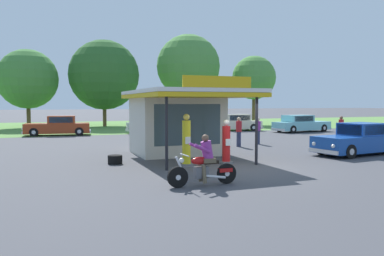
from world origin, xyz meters
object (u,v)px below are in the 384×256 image
parked_car_back_row_far_right (301,124)px  parked_car_back_row_right (58,127)px  motorcycle_with_rider (204,165)px  bystander_standing_back_lot (258,130)px  gas_pump_offside (226,144)px  featured_classic_sedan (359,140)px  parked_car_back_row_centre_right (233,123)px  bystander_leaning_by_kiosk (239,131)px  bystander_admiring_sedan (341,128)px  spare_tire_stack (115,160)px  parked_car_back_row_far_left (160,125)px  gas_pump_nearside (186,142)px

parked_car_back_row_far_right → parked_car_back_row_right: bearing=169.5°
motorcycle_with_rider → bystander_standing_back_lot: size_ratio=1.38×
gas_pump_offside → parked_car_back_row_far_right: (14.09, 14.02, -0.16)m
gas_pump_offside → featured_classic_sedan: gas_pump_offside is taller
parked_car_back_row_centre_right → bystander_standing_back_lot: bearing=-109.5°
parked_car_back_row_centre_right → bystander_standing_back_lot: bystander_standing_back_lot is taller
parked_car_back_row_right → bystander_leaning_by_kiosk: bearing=-52.2°
parked_car_back_row_right → bystander_admiring_sedan: bearing=-32.1°
motorcycle_with_rider → parked_car_back_row_right: motorcycle_with_rider is taller
gas_pump_offside → spare_tire_stack: bearing=159.9°
motorcycle_with_rider → parked_car_back_row_centre_right: bearing=61.0°
motorcycle_with_rider → bystander_standing_back_lot: 12.79m
parked_car_back_row_right → parked_car_back_row_centre_right: (15.25, -0.23, -0.01)m
parked_car_back_row_far_left → bystander_leaning_by_kiosk: bearing=-83.8°
parked_car_back_row_right → gas_pump_nearside: bearing=-76.6°
parked_car_back_row_centre_right → bystander_admiring_sedan: 11.30m
featured_classic_sedan → spare_tire_stack: featured_classic_sedan is taller
parked_car_back_row_right → parked_car_back_row_far_right: parked_car_back_row_right is taller
gas_pump_offside → featured_classic_sedan: (7.43, 0.33, -0.15)m
bystander_standing_back_lot → parked_car_back_row_far_right: bearing=40.9°
motorcycle_with_rider → spare_tire_stack: motorcycle_with_rider is taller
parked_car_back_row_far_right → bystander_standing_back_lot: bearing=-139.1°
spare_tire_stack → gas_pump_offside: bearing=-20.1°
gas_pump_nearside → parked_car_back_row_right: size_ratio=0.41×
featured_classic_sedan → parked_car_back_row_far_left: (-5.25, 17.13, -0.01)m
gas_pump_nearside → featured_classic_sedan: (9.21, 0.33, -0.28)m
motorcycle_with_rider → parked_car_back_row_centre_right: size_ratio=0.40×
motorcycle_with_rider → parked_car_back_row_centre_right: 24.29m
gas_pump_offside → motorcycle_with_rider: (-2.55, -3.71, -0.19)m
featured_classic_sedan → parked_car_back_row_far_left: size_ratio=0.91×
gas_pump_offside → parked_car_back_row_far_left: size_ratio=0.33×
gas_pump_nearside → bystander_admiring_sedan: size_ratio=1.28×
gas_pump_nearside → motorcycle_with_rider: gas_pump_nearside is taller
bystander_standing_back_lot → spare_tire_stack: 10.79m
gas_pump_nearside → gas_pump_offside: 1.78m
gas_pump_offside → parked_car_back_row_far_right: size_ratio=0.33×
bystander_leaning_by_kiosk → motorcycle_with_rider: bearing=-123.2°
gas_pump_offside → parked_car_back_row_right: bearing=108.7°
parked_car_back_row_far_right → bystander_leaning_by_kiosk: 13.60m
gas_pump_nearside → gas_pump_offside: size_ratio=1.14×
gas_pump_nearside → bystander_standing_back_lot: (7.05, 6.40, -0.10)m
gas_pump_offside → parked_car_back_row_far_left: bearing=82.9°
featured_classic_sedan → parked_car_back_row_right: (-13.45, 17.43, 0.00)m
parked_car_back_row_centre_right → bystander_leaning_by_kiosk: 13.33m
bystander_leaning_by_kiosk → gas_pump_offside: bearing=-122.3°
gas_pump_offside → bystander_admiring_sedan: bearing=28.9°
parked_car_back_row_right → spare_tire_stack: parked_car_back_row_right is taller
parked_car_back_row_centre_right → featured_classic_sedan: bearing=-96.0°
motorcycle_with_rider → bystander_leaning_by_kiosk: bystander_leaning_by_kiosk is taller
gas_pump_nearside → bystander_leaning_by_kiosk: gas_pump_nearside is taller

